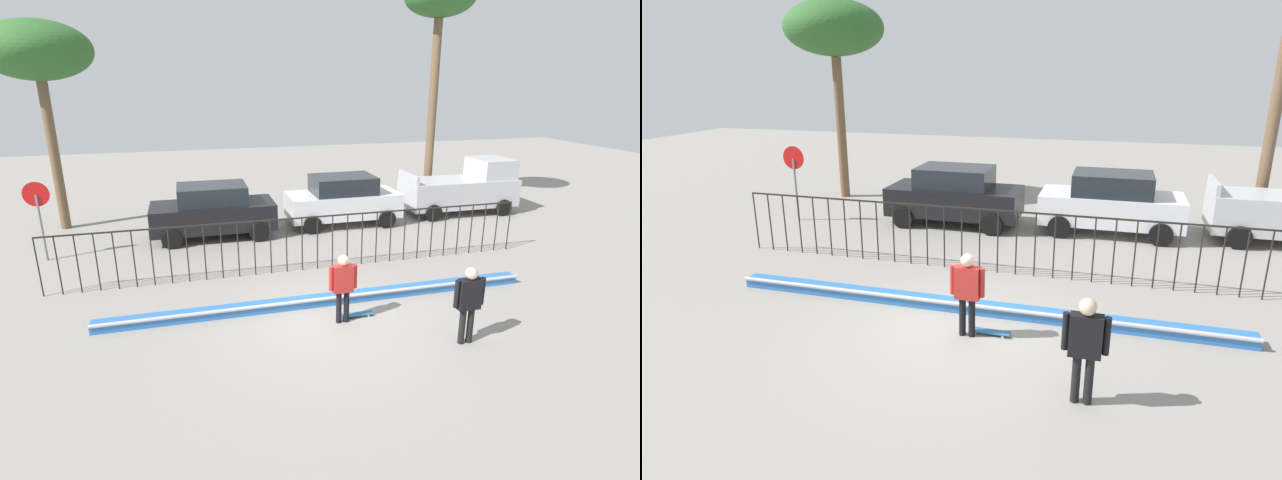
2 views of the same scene
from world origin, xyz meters
TOP-DOWN VIEW (x-y plane):
  - ground_plane at (0.00, 0.00)m, footprint 60.00×60.00m
  - bowl_coping_ledge at (0.00, 0.84)m, footprint 11.00×0.40m
  - perimeter_fence at (0.00, 3.24)m, footprint 14.04×0.04m
  - skateboarder at (0.15, -0.19)m, footprint 0.68×0.25m
  - skateboard at (0.57, -0.03)m, footprint 0.80×0.20m
  - camera_operator at (2.42, -1.79)m, footprint 0.71×0.27m
  - parked_car_black at (-2.30, 7.22)m, footprint 4.30×2.12m
  - parked_car_white at (2.64, 7.55)m, footprint 4.30×2.12m
  - pickup_truck at (8.07, 7.88)m, footprint 4.70×2.12m
  - stop_sign at (-7.55, 6.18)m, footprint 0.76×0.07m
  - palm_tree_tall at (7.21, 9.46)m, footprint 2.85×2.85m
  - palm_tree_short at (-7.70, 9.81)m, footprint 3.66×3.66m

SIDE VIEW (x-z plane):
  - ground_plane at x=0.00m, z-range 0.00..0.00m
  - skateboard at x=0.57m, z-range 0.02..0.10m
  - bowl_coping_ledge at x=0.00m, z-range -0.01..0.25m
  - parked_car_black at x=-2.30m, z-range 0.02..1.92m
  - parked_car_white at x=2.64m, z-range 0.02..1.92m
  - skateboarder at x=0.15m, z-range 0.17..1.84m
  - perimeter_fence at x=0.00m, z-range 0.20..1.84m
  - pickup_truck at x=8.07m, z-range -0.08..2.16m
  - camera_operator at x=2.42m, z-range 0.18..1.93m
  - stop_sign at x=-7.55m, z-range 0.37..2.87m
  - palm_tree_short at x=-7.70m, z-range 2.58..9.93m
  - palm_tree_tall at x=7.21m, z-range 3.53..12.82m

